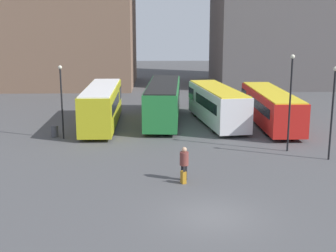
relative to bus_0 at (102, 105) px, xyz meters
The scene contains 11 objects.
ground_plane 19.48m from the bus_0, 69.26° to the right, with size 160.00×160.00×0.00m, color #4C4C4F.
bus_0 is the anchor object (origin of this frame).
bus_1 5.42m from the bus_0, 22.10° to the left, with size 3.36×12.43×3.23m.
bus_2 9.46m from the bus_0, ahead, with size 4.03×10.64×3.04m.
bus_3 13.74m from the bus_0, ahead, with size 2.71×11.70×2.84m.
traveler 14.57m from the bus_0, 66.09° to the right, with size 0.62×0.62×1.85m.
suitcase 15.07m from the bus_0, 67.11° to the right, with size 0.32×0.38×0.97m.
lamp_post_0 18.04m from the bus_0, 32.78° to the right, with size 0.28×0.28×5.77m.
lamp_post_1 4.91m from the bus_0, 120.24° to the right, with size 0.28×0.28×5.35m.
lamp_post_2 15.31m from the bus_0, 30.62° to the right, with size 0.28×0.28×6.34m.
trash_bin 4.89m from the bus_0, 131.56° to the right, with size 0.52×0.52×0.85m.
Camera 1 is at (-2.44, -19.17, 8.49)m, focal length 50.00 mm.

